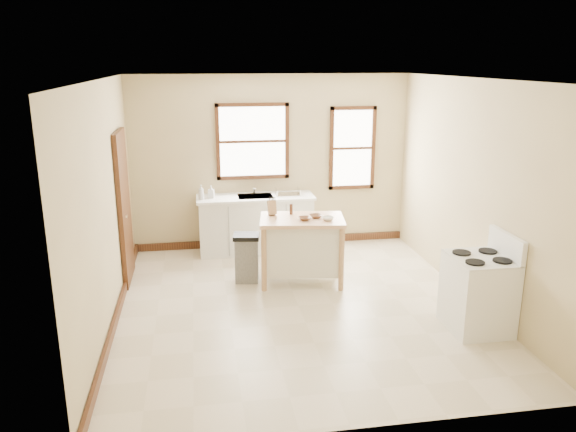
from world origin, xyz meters
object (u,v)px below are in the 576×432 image
Objects in this scene: soap_bottle_b at (211,192)px; bowl_b at (316,216)px; knife_block at (272,208)px; bowl_c at (328,219)px; kitchen_island at (302,250)px; soap_bottle_a at (201,192)px; dish_rack at (288,192)px; gas_stove at (479,282)px; pepper_grinder at (291,209)px; bowl_a at (305,219)px; trash_bin at (247,258)px.

bowl_b is at bearing -35.99° from soap_bottle_b.
bowl_c is at bearing -38.33° from knife_block.
bowl_c is at bearing -18.61° from kitchen_island.
soap_bottle_a reaches higher than kitchen_island.
dish_rack is 1.25m from knife_block.
knife_block is 2.90m from gas_stove.
kitchen_island is 7.58× the size of pepper_grinder.
kitchen_island is 0.72m from knife_block.
kitchen_island is at bearing 98.62° from bowl_a.
gas_stove is (1.54, -1.71, -0.38)m from bowl_b.
kitchen_island is at bearing -40.08° from soap_bottle_b.
kitchen_island is 2.44m from gas_stove.
bowl_a is at bearing -85.41° from dish_rack.
trash_bin is at bearing -174.33° from pepper_grinder.
knife_block is 0.29× the size of trash_bin.
bowl_b is 0.20m from bowl_c.
gas_stove reaches higher than soap_bottle_b.
soap_bottle_a is at bearing -139.37° from soap_bottle_b.
soap_bottle_a reaches higher than bowl_c.
soap_bottle_b is 1.21m from dish_rack.
dish_rack is at bearing 118.68° from gas_stove.
kitchen_island is 6.71× the size of bowl_b.
soap_bottle_a is 1.65m from pepper_grinder.
knife_block reaches higher than soap_bottle_b.
kitchen_island is 0.59m from pepper_grinder.
pepper_grinder is 0.98× the size of bowl_c.
bowl_b is (0.31, -0.22, -0.05)m from pepper_grinder.
soap_bottle_a is 1.38× the size of bowl_a.
soap_bottle_b is 1.92m from kitchen_island.
bowl_b is at bearing -57.87° from soap_bottle_a.
pepper_grinder is 0.58m from bowl_c.
soap_bottle_a is at bearing 137.94° from pepper_grinder.
dish_rack is 2.28× the size of bowl_a.
trash_bin is (-0.78, -1.24, -0.62)m from dish_rack.
kitchen_island is (1.18, -1.41, -0.55)m from soap_bottle_b.
pepper_grinder is (1.22, -1.11, -0.03)m from soap_bottle_a.
kitchen_island is (1.34, -1.32, -0.57)m from soap_bottle_a.
soap_bottle_b is 0.17× the size of gas_stove.
bowl_a is (-0.01, -1.49, -0.02)m from dish_rack.
bowl_b is 1.11× the size of bowl_c.
bowl_c is at bearing -11.26° from bowl_a.
bowl_b is at bearing -31.46° from knife_block.
gas_stove is at bearing -36.51° from kitchen_island.
gas_stove reaches higher than kitchen_island.
knife_block is 0.18× the size of gas_stove.
bowl_b is 1.14m from trash_bin.
gas_stove reaches higher than pepper_grinder.
soap_bottle_a is at bearing 139.05° from bowl_b.
soap_bottle_b is at bearing 134.03° from bowl_b.
kitchen_island is 6.75× the size of bowl_a.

